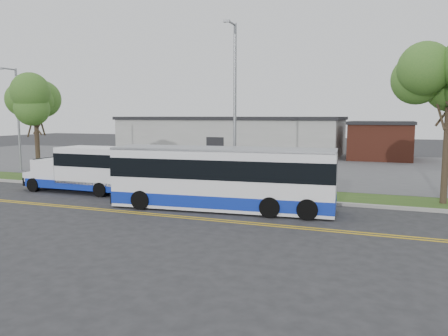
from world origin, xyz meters
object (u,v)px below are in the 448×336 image
at_px(streetlight_far, 17,115).
at_px(pedestrian, 117,171).
at_px(parked_car_b, 98,154).
at_px(tree_west, 35,106).
at_px(parked_car_a, 204,162).
at_px(transit_bus, 222,178).
at_px(shuttle_bus, 87,168).
at_px(streetlight_near, 234,102).

bearing_deg(streetlight_far, pedestrian, -16.96).
distance_m(pedestrian, parked_car_b, 16.61).
distance_m(tree_west, parked_car_a, 12.72).
bearing_deg(transit_bus, shuttle_bus, 165.02).
height_order(parked_car_a, parked_car_b, parked_car_a).
height_order(streetlight_near, transit_bus, streetlight_near).
relative_size(streetlight_far, transit_bus, 0.74).
xyz_separation_m(pedestrian, parked_car_b, (-10.89, 12.54, -0.31)).
bearing_deg(parked_car_b, pedestrian, -21.19).
bearing_deg(shuttle_bus, tree_west, 153.95).
bearing_deg(streetlight_near, pedestrian, -173.68).
bearing_deg(transit_bus, streetlight_near, 97.31).
bearing_deg(pedestrian, streetlight_far, -60.36).
xyz_separation_m(tree_west, parked_car_a, (9.99, 6.65, -4.20)).
height_order(transit_bus, parked_car_a, transit_bus).
xyz_separation_m(parked_car_a, parked_car_b, (-13.36, 4.59, -0.21)).
relative_size(streetlight_near, shuttle_bus, 1.37).
bearing_deg(tree_west, streetlight_near, -1.80).
relative_size(tree_west, transit_bus, 0.64).
bearing_deg(pedestrian, shuttle_bus, 31.37).
bearing_deg(tree_west, streetlight_far, 151.02).
relative_size(pedestrian, parked_car_a, 0.37).
relative_size(streetlight_near, parked_car_b, 2.24).
xyz_separation_m(tree_west, pedestrian, (7.52, -1.30, -4.09)).
bearing_deg(parked_car_a, tree_west, -174.35).
distance_m(streetlight_near, pedestrian, 8.62).
height_order(streetlight_near, parked_car_a, streetlight_near).
relative_size(streetlight_far, pedestrian, 4.31).
relative_size(streetlight_near, streetlight_far, 1.19).
height_order(tree_west, streetlight_far, streetlight_far).
bearing_deg(parked_car_b, parked_car_a, 8.89).
distance_m(transit_bus, parked_car_b, 25.28).
xyz_separation_m(streetlight_near, transit_bus, (0.99, -4.53, -3.74)).
distance_m(pedestrian, parked_car_a, 8.33).
bearing_deg(shuttle_bus, parked_car_a, 73.31).
xyz_separation_m(transit_bus, parked_car_b, (-19.35, 16.25, -0.77)).
relative_size(tree_west, parked_car_b, 1.63).
relative_size(shuttle_bus, parked_car_b, 1.64).
distance_m(shuttle_bus, pedestrian, 2.23).
bearing_deg(tree_west, parked_car_a, 33.66).
height_order(tree_west, parked_car_b, tree_west).
bearing_deg(tree_west, shuttle_bus, -26.19).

